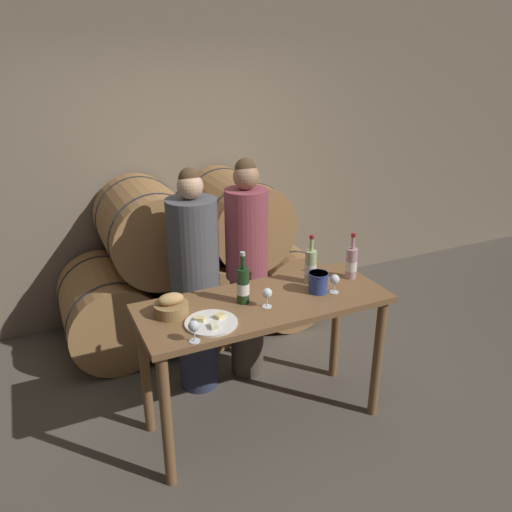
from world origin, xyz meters
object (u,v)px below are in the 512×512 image
wine_bottle_white (311,266)px  cheese_plate (211,323)px  person_right (247,270)px  blue_crock (318,282)px  person_left (195,284)px  wine_bottle_rose (351,263)px  wine_glass_far_left (194,327)px  tasting_table (264,321)px  bread_basket (171,306)px  wine_glass_center (335,280)px  wine_glass_left (267,294)px  wine_bottle_red (243,285)px

wine_bottle_white → cheese_plate: bearing=-162.9°
person_right → blue_crock: (0.22, -0.62, 0.13)m
person_left → wine_bottle_rose: (0.93, -0.53, 0.19)m
wine_glass_far_left → tasting_table: bearing=26.2°
person_right → cheese_plate: 0.90m
blue_crock → person_left: bearing=134.8°
blue_crock → bread_basket: 0.93m
person_right → wine_glass_center: (0.31, -0.67, 0.14)m
person_right → bread_basket: (-0.71, -0.51, 0.11)m
wine_bottle_rose → wine_glass_center: 0.27m
cheese_plate → wine_glass_center: wine_glass_center is taller
wine_bottle_white → wine_glass_left: size_ratio=2.70×
wine_glass_left → wine_glass_center: size_ratio=1.00×
person_right → wine_bottle_rose: person_right is taller
wine_bottle_red → bread_basket: size_ratio=1.63×
wine_bottle_red → blue_crock: (0.49, -0.07, -0.04)m
blue_crock → wine_glass_far_left: (-0.90, -0.23, 0.01)m
wine_bottle_white → wine_bottle_rose: 0.29m
person_right → wine_bottle_white: person_right is taller
tasting_table → person_right: size_ratio=0.93×
cheese_plate → wine_glass_center: size_ratio=2.44×
blue_crock → cheese_plate: 0.76m
person_right → wine_glass_far_left: person_right is taller
person_right → wine_bottle_rose: (0.53, -0.53, 0.16)m
tasting_table → bread_basket: size_ratio=7.71×
wine_bottle_red → wine_glass_center: size_ratio=2.68×
blue_crock → cheese_plate: bearing=-172.8°
wine_bottle_white → blue_crock: size_ratio=2.50×
cheese_plate → wine_glass_far_left: (-0.14, -0.13, 0.08)m
wine_bottle_white → wine_bottle_rose: (0.29, -0.05, -0.01)m
cheese_plate → wine_glass_far_left: 0.21m
tasting_table → blue_crock: 0.42m
blue_crock → wine_glass_far_left: blue_crock is taller
blue_crock → wine_glass_left: size_ratio=1.08×
wine_glass_far_left → wine_glass_center: 1.00m
person_right → blue_crock: bearing=-70.6°
tasting_table → wine_glass_left: bearing=-105.7°
tasting_table → person_right: person_right is taller
wine_bottle_rose → wine_glass_left: wine_bottle_rose is taller
wine_bottle_red → person_right: bearing=63.9°
bread_basket → wine_glass_left: size_ratio=1.65×
person_left → blue_crock: size_ratio=12.46×
person_left → bread_basket: person_left is taller
tasting_table → wine_bottle_white: 0.48m
bread_basket → wine_glass_left: 0.56m
person_left → wine_bottle_rose: bearing=-29.6°
wine_glass_left → wine_bottle_red: bearing=132.3°
wine_bottle_white → blue_crock: wine_bottle_white is taller
wine_glass_far_left → wine_bottle_rose: bearing=14.9°
wine_glass_far_left → wine_glass_center: bearing=10.3°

